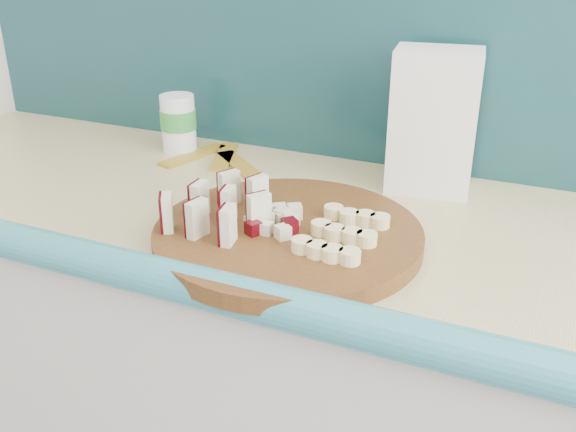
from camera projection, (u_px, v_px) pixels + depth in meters
The scene contains 8 objects.
backsplash at pixel (443, 43), 1.19m from camera, with size 2.20×0.02×0.50m, color teal.
cutting_board at pixel (288, 235), 1.00m from camera, with size 0.42×0.42×0.03m, color #44270E.
apple_wedges at pixel (220, 206), 1.00m from camera, with size 0.15×0.16×0.06m.
apple_chunks at pixel (273, 218), 1.00m from camera, with size 0.07×0.06×0.02m.
banana_slices at pixel (343, 233), 0.95m from camera, with size 0.11×0.16×0.02m.
flour_bag at pixel (433, 121), 1.15m from camera, with size 0.15×0.11×0.26m, color white.
canister at pixel (178, 123), 1.37m from camera, with size 0.08×0.08×0.12m.
banana_peel at pixel (219, 159), 1.35m from camera, with size 0.23×0.19×0.01m.
Camera 1 is at (0.33, 0.56, 1.37)m, focal length 40.00 mm.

